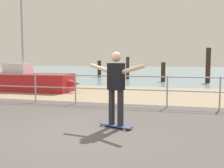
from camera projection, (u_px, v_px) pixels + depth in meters
ground_plane at (44, 152)px, 4.34m from camera, size 24.00×10.00×0.04m
beach_strip at (130, 94)px, 12.05m from camera, size 24.00×6.00×0.04m
sea_surface at (164, 71)px, 39.04m from camera, size 72.00×50.00×0.04m
railing_fence at (97, 85)px, 8.84m from camera, size 11.11×0.05×1.05m
sailboat at (32, 81)px, 12.81m from camera, size 4.97×1.49×5.90m
skateboard at (116, 126)px, 5.85m from camera, size 0.82×0.47×0.08m
skateboarder at (116, 84)px, 5.76m from camera, size 1.38×0.60×1.65m
groyne_post_0 at (99, 69)px, 23.73m from camera, size 0.34×0.34×1.54m
groyne_post_1 at (128, 68)px, 21.25m from camera, size 0.28×0.28×1.84m
groyne_post_2 at (163, 72)px, 18.48m from camera, size 0.31×0.31×1.41m
groyne_post_3 at (208, 65)px, 17.52m from camera, size 0.32×0.32×2.40m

